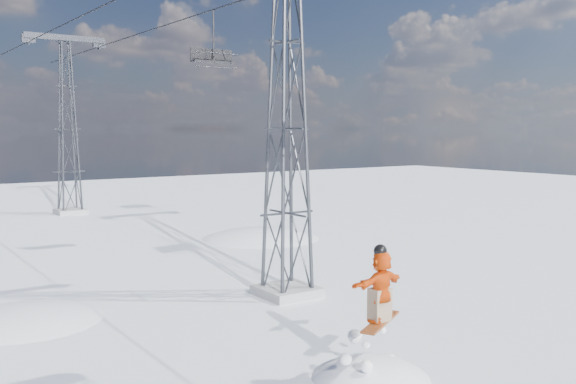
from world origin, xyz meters
name	(u,v)px	position (x,y,z in m)	size (l,w,h in m)	color
ground	(461,378)	(0.00, 0.00, 0.00)	(120.00, 120.00, 0.00)	white
lift_tower_near	(287,130)	(0.80, 8.00, 5.47)	(5.20, 1.80, 11.43)	#999999
lift_tower_far	(68,129)	(0.80, 33.00, 5.47)	(5.20, 1.80, 11.43)	#999999
haul_cables	(147,12)	(0.80, 19.50, 10.85)	(4.46, 51.00, 0.06)	black
lift_chair_mid	(213,57)	(3.00, 17.19, 8.75)	(2.12, 0.61, 2.62)	black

